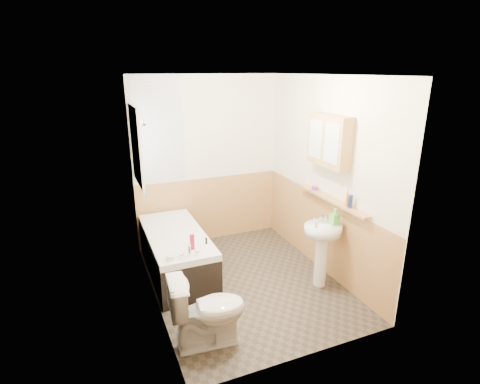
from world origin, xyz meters
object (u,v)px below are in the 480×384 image
object	(u,v)px
sink	(322,242)
medicine_cabinet	(329,141)
pine_shelf	(331,200)
bathtub	(176,252)
toilet	(208,311)

from	to	relation	value
sink	medicine_cabinet	world-z (taller)	medicine_cabinet
sink	pine_shelf	xyz separation A→B (m)	(0.20, 0.16, 0.47)
pine_shelf	medicine_cabinet	world-z (taller)	medicine_cabinet
bathtub	sink	distance (m)	1.86
toilet	pine_shelf	world-z (taller)	pine_shelf
pine_shelf	medicine_cabinet	size ratio (longest dim) A/B	1.94
toilet	medicine_cabinet	distance (m)	2.36
sink	pine_shelf	size ratio (longest dim) A/B	0.70
toilet	medicine_cabinet	xyz separation A→B (m)	(1.77, 0.72, 1.39)
bathtub	pine_shelf	world-z (taller)	pine_shelf
toilet	sink	world-z (taller)	sink
bathtub	sink	world-z (taller)	sink
sink	medicine_cabinet	size ratio (longest dim) A/B	1.36
sink	medicine_cabinet	distance (m)	1.22
toilet	medicine_cabinet	bearing A→B (deg)	-62.90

